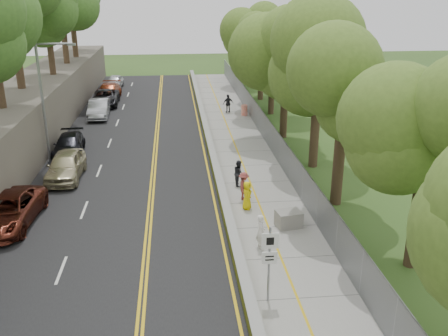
# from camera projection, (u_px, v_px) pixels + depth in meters

# --- Properties ---
(ground) EXTENTS (140.00, 140.00, 0.00)m
(ground) POSITION_uv_depth(u_px,v_px,m) (231.00, 262.00, 21.65)
(ground) COLOR #33511E
(ground) RESTS_ON ground
(road) EXTENTS (11.20, 66.00, 0.04)m
(road) POSITION_uv_depth(u_px,v_px,m) (131.00, 155.00, 35.13)
(road) COLOR black
(road) RESTS_ON ground
(sidewalk) EXTENTS (4.20, 66.00, 0.05)m
(sidewalk) POSITION_uv_depth(u_px,v_px,m) (242.00, 152.00, 35.89)
(sidewalk) COLOR gray
(sidewalk) RESTS_ON ground
(jersey_barrier) EXTENTS (0.42, 66.00, 0.60)m
(jersey_barrier) POSITION_uv_depth(u_px,v_px,m) (211.00, 149.00, 35.57)
(jersey_barrier) COLOR #B6D11C
(jersey_barrier) RESTS_ON ground
(rock_embankment) EXTENTS (5.00, 66.00, 4.00)m
(rock_embankment) POSITION_uv_depth(u_px,v_px,m) (8.00, 131.00, 33.68)
(rock_embankment) COLOR #595147
(rock_embankment) RESTS_ON ground
(chainlink_fence) EXTENTS (0.04, 66.00, 2.00)m
(chainlink_fence) POSITION_uv_depth(u_px,v_px,m) (272.00, 138.00, 35.75)
(chainlink_fence) COLOR slate
(chainlink_fence) RESTS_ON ground
(trees_fenceside) EXTENTS (7.00, 66.00, 14.00)m
(trees_fenceside) POSITION_uv_depth(u_px,v_px,m) (308.00, 52.00, 33.91)
(trees_fenceside) COLOR #5A7D2A
(trees_fenceside) RESTS_ON ground
(streetlight) EXTENTS (2.52, 0.22, 8.00)m
(streetlight) POSITION_uv_depth(u_px,v_px,m) (46.00, 95.00, 32.12)
(streetlight) COLOR gray
(streetlight) RESTS_ON ground
(signpost) EXTENTS (0.62, 0.09, 3.10)m
(signpost) POSITION_uv_depth(u_px,v_px,m) (269.00, 256.00, 18.26)
(signpost) COLOR gray
(signpost) RESTS_ON sidewalk
(construction_barrel) EXTENTS (0.59, 0.59, 0.96)m
(construction_barrel) POSITION_uv_depth(u_px,v_px,m) (244.00, 110.00, 45.61)
(construction_barrel) COLOR red
(construction_barrel) RESTS_ON sidewalk
(concrete_block) EXTENTS (1.34, 1.09, 0.80)m
(concrete_block) POSITION_uv_depth(u_px,v_px,m) (289.00, 219.00, 24.60)
(concrete_block) COLOR gray
(concrete_block) RESTS_ON sidewalk
(car_2) EXTENTS (2.92, 5.70, 1.54)m
(car_2) POSITION_uv_depth(u_px,v_px,m) (8.00, 211.00, 24.64)
(car_2) COLOR #562015
(car_2) RESTS_ON road
(car_3) EXTENTS (2.15, 4.79, 1.36)m
(car_3) POSITION_uv_depth(u_px,v_px,m) (69.00, 145.00, 35.05)
(car_3) COLOR black
(car_3) RESTS_ON road
(car_4) EXTENTS (2.02, 4.89, 1.66)m
(car_4) POSITION_uv_depth(u_px,v_px,m) (66.00, 166.00, 30.62)
(car_4) COLOR #B9AE87
(car_4) RESTS_ON road
(car_5) EXTENTS (1.89, 4.91, 1.60)m
(car_5) POSITION_uv_depth(u_px,v_px,m) (99.00, 109.00, 44.87)
(car_5) COLOR #A0A2A8
(car_5) RESTS_ON road
(car_6) EXTENTS (2.63, 5.47, 1.50)m
(car_6) POSITION_uv_depth(u_px,v_px,m) (105.00, 98.00, 49.43)
(car_6) COLOR black
(car_6) RESTS_ON road
(car_7) EXTENTS (2.45, 5.57, 1.59)m
(car_7) POSITION_uv_depth(u_px,v_px,m) (108.00, 92.00, 51.96)
(car_7) COLOR maroon
(car_7) RESTS_ON road
(car_8) EXTENTS (1.93, 4.31, 1.44)m
(car_8) POSITION_uv_depth(u_px,v_px,m) (115.00, 82.00, 57.83)
(car_8) COLOR silver
(car_8) RESTS_ON road
(painter_0) EXTENTS (0.75, 0.89, 1.54)m
(painter_0) POSITION_uv_depth(u_px,v_px,m) (247.00, 195.00, 26.41)
(painter_0) COLOR yellow
(painter_0) RESTS_ON sidewalk
(painter_1) EXTENTS (0.51, 0.67, 1.65)m
(painter_1) POSITION_uv_depth(u_px,v_px,m) (261.00, 232.00, 22.42)
(painter_1) COLOR white
(painter_1) RESTS_ON sidewalk
(painter_2) EXTENTS (0.62, 0.78, 1.56)m
(painter_2) POSITION_uv_depth(u_px,v_px,m) (239.00, 173.00, 29.53)
(painter_2) COLOR #232328
(painter_2) RESTS_ON sidewalk
(painter_3) EXTENTS (0.84, 1.15, 1.60)m
(painter_3) POSITION_uv_depth(u_px,v_px,m) (244.00, 186.00, 27.56)
(painter_3) COLOR brown
(painter_3) RESTS_ON sidewalk
(person_far) EXTENTS (1.07, 0.61, 1.71)m
(person_far) POSITION_uv_depth(u_px,v_px,m) (228.00, 104.00, 46.50)
(person_far) COLOR black
(person_far) RESTS_ON sidewalk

